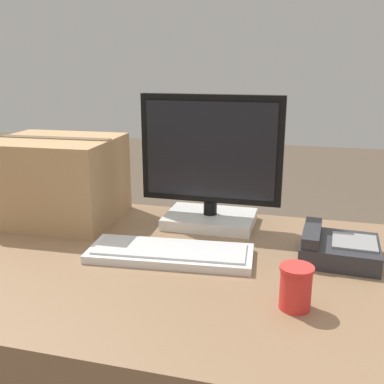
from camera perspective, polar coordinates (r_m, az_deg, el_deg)
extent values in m
cube|color=#8C6B4C|center=(1.42, -1.08, -22.09)|extent=(1.80, 0.90, 0.72)
cube|color=white|center=(1.50, 2.31, -3.45)|extent=(0.29, 0.21, 0.04)
cylinder|color=black|center=(1.49, 2.33, -2.00)|extent=(0.04, 0.04, 0.05)
cube|color=black|center=(1.44, 2.42, 5.42)|extent=(0.46, 0.03, 0.35)
cube|color=black|center=(1.42, 2.27, 5.30)|extent=(0.42, 0.01, 0.30)
cube|color=silver|center=(1.25, -2.78, -7.80)|extent=(0.47, 0.21, 0.02)
cube|color=silver|center=(1.25, -2.79, -7.22)|extent=(0.43, 0.17, 0.01)
cube|color=#2D2D33|center=(1.30, 18.19, -7.02)|extent=(0.22, 0.21, 0.05)
cube|color=#2D2D33|center=(1.29, 15.00, -5.05)|extent=(0.06, 0.19, 0.03)
cube|color=gray|center=(1.29, 19.94, -5.97)|extent=(0.12, 0.12, 0.01)
cylinder|color=red|center=(1.02, 13.01, -11.93)|extent=(0.07, 0.07, 0.09)
cylinder|color=red|center=(1.00, 13.19, -9.41)|extent=(0.07, 0.07, 0.01)
cube|color=tan|center=(1.59, -16.65, 1.58)|extent=(0.41, 0.35, 0.28)
cube|color=brown|center=(1.56, -17.06, 6.59)|extent=(0.39, 0.05, 0.00)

